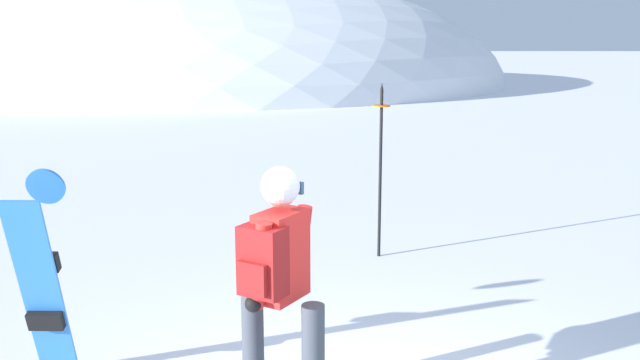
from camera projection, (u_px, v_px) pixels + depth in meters
The scene contains 4 objects.
ridge_peak_main at pixel (190, 84), 38.93m from camera, with size 35.61×32.05×12.67m.
snowboarder_main at pixel (279, 289), 4.31m from camera, with size 1.63×1.07×1.71m.
spare_snowboard at pixel (42, 281), 4.77m from camera, with size 0.28×0.51×1.60m.
piste_marker_far at pixel (381, 159), 7.64m from camera, with size 0.20×0.20×2.02m.
Camera 1 is at (-0.06, -3.56, 2.49)m, focal length 37.64 mm.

